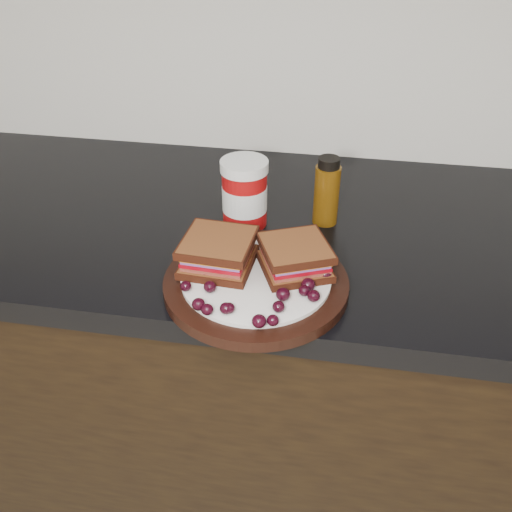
{
  "coord_description": "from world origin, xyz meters",
  "views": [
    {
      "loc": [
        0.06,
        0.82,
        1.43
      ],
      "look_at": [
        -0.06,
        1.5,
        0.96
      ],
      "focal_mm": 40.0,
      "sensor_mm": 36.0,
      "label": 1
    }
  ],
  "objects_px": {
    "sandwich_left": "(218,252)",
    "condiment_jar": "(245,193)",
    "plate": "(256,284)",
    "oil_bottle": "(327,191)"
  },
  "relations": [
    {
      "from": "sandwich_left",
      "to": "oil_bottle",
      "type": "distance_m",
      "value": 0.25
    },
    {
      "from": "plate",
      "to": "condiment_jar",
      "type": "distance_m",
      "value": 0.2
    },
    {
      "from": "plate",
      "to": "condiment_jar",
      "type": "xyz_separation_m",
      "value": [
        -0.05,
        0.19,
        0.05
      ]
    },
    {
      "from": "plate",
      "to": "condiment_jar",
      "type": "relative_size",
      "value": 2.3
    },
    {
      "from": "plate",
      "to": "sandwich_left",
      "type": "xyz_separation_m",
      "value": [
        -0.06,
        0.02,
        0.04
      ]
    },
    {
      "from": "sandwich_left",
      "to": "condiment_jar",
      "type": "relative_size",
      "value": 0.86
    },
    {
      "from": "condiment_jar",
      "to": "oil_bottle",
      "type": "height_order",
      "value": "oil_bottle"
    },
    {
      "from": "plate",
      "to": "oil_bottle",
      "type": "bearing_deg",
      "value": 67.83
    },
    {
      "from": "sandwich_left",
      "to": "condiment_jar",
      "type": "distance_m",
      "value": 0.17
    },
    {
      "from": "oil_bottle",
      "to": "condiment_jar",
      "type": "bearing_deg",
      "value": -167.95
    }
  ]
}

